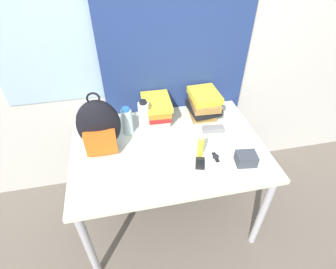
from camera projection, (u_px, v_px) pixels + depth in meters
The scene contains 14 objects.
ground_plane at pixel (180, 262), 1.92m from camera, with size 12.00×12.00×0.00m, color #665B51.
wall_back at pixel (152, 45), 1.85m from camera, with size 6.00×0.06×2.50m.
curtain_blue at pixel (177, 46), 1.84m from camera, with size 1.09×0.04×2.50m.
desk at pixel (168, 155), 1.82m from camera, with size 1.28×0.89×0.76m.
backpack at pixel (99, 127), 1.64m from camera, with size 0.27×0.19×0.42m.
book_stack_left at pixel (157, 110), 1.92m from camera, with size 0.21×0.27×0.18m.
book_stack_center at pixel (204, 104), 1.98m from camera, with size 0.23×0.28×0.20m.
water_bottle at pixel (127, 121), 1.81m from camera, with size 0.08×0.08×0.21m.
sports_bottle at pixel (144, 117), 1.82m from camera, with size 0.08×0.08×0.25m.
sunscreen_bottle at pixel (201, 146), 1.65m from camera, with size 0.04×0.04×0.16m.
cell_phone at pixel (200, 163), 1.63m from camera, with size 0.08×0.11×0.02m.
sunglasses_case at pixel (213, 129), 1.88m from camera, with size 0.16×0.07×0.04m.
camera_pouch at pixel (246, 159), 1.62m from camera, with size 0.13×0.11×0.07m.
wristwatch at pixel (216, 157), 1.68m from camera, with size 0.04×0.09×0.01m.
Camera 1 is at (-0.27, -0.83, 1.95)m, focal length 28.00 mm.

